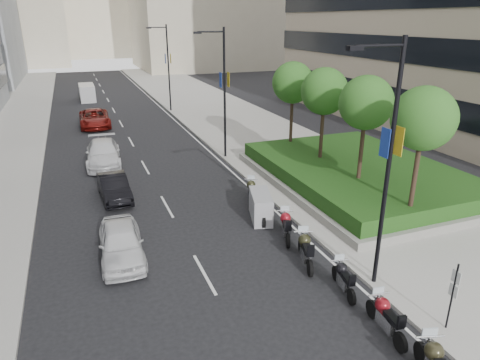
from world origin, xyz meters
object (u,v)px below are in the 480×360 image
lamp_post_2 (167,64)px  car_a (121,243)px  motorcycle_2 (343,278)px  delivery_van (87,93)px  motorcycle_4 (286,226)px  motorcycle_1 (386,317)px  lamp_post_1 (222,88)px  motorcycle_5 (261,207)px  car_c (103,153)px  motorcycle_6 (251,191)px  car_d (95,118)px  motorcycle_3 (306,250)px  lamp_post_0 (386,158)px  car_b (114,187)px  parking_sign (453,293)px

lamp_post_2 → car_a: (-8.51, -29.60, -4.32)m
motorcycle_2 → delivery_van: (-6.79, 45.33, 0.34)m
lamp_post_2 → motorcycle_4: lamp_post_2 is taller
motorcycle_2 → motorcycle_1: bearing=-168.7°
lamp_post_1 → motorcycle_5: bearing=-98.7°
lamp_post_2 → motorcycle_1: bearing=-91.9°
motorcycle_4 → car_c: size_ratio=0.40×
motorcycle_6 → car_a: size_ratio=0.49×
car_a → car_d: car_d is taller
motorcycle_3 → motorcycle_5: bearing=17.6°
car_c → car_d: size_ratio=0.95×
car_a → motorcycle_4: bearing=-4.4°
lamp_post_0 → motorcycle_6: 10.15m
car_a → car_b: bearing=89.3°
motorcycle_3 → car_b: size_ratio=0.57×
lamp_post_1 → motorcycle_2: (-1.18, -16.92, -4.51)m
parking_sign → motorcycle_6: (-1.79, 12.04, -0.85)m
lamp_post_0 → motorcycle_6: (-1.14, 9.04, -4.46)m
motorcycle_3 → car_a: car_a is taller
lamp_post_0 → motorcycle_3: 5.20m
motorcycle_4 → motorcycle_6: (0.15, 4.51, -0.01)m
motorcycle_4 → motorcycle_5: 2.24m
car_a → car_d: 25.20m
motorcycle_1 → car_a: car_a is taller
lamp_post_1 → car_b: bearing=-149.0°
lamp_post_1 → motorcycle_4: size_ratio=4.07×
motorcycle_5 → motorcycle_6: size_ratio=1.15×
car_c → car_d: car_d is taller
parking_sign → motorcycle_2: (-1.84, 3.08, -0.90)m
lamp_post_2 → motorcycle_2: (-1.18, -34.92, -4.51)m
lamp_post_0 → delivery_van: 46.29m
motorcycle_3 → motorcycle_4: 2.28m
parking_sign → car_b: 17.50m
motorcycle_3 → car_a: bearing=83.0°
motorcycle_1 → motorcycle_4: motorcycle_4 is taller
lamp_post_0 → motorcycle_3: lamp_post_0 is taller
delivery_van → parking_sign: bearing=-80.1°
lamp_post_1 → parking_sign: bearing=-88.1°
motorcycle_3 → motorcycle_5: motorcycle_5 is taller
car_b → car_c: bearing=87.6°
lamp_post_2 → motorcycle_3: size_ratio=3.83×
lamp_post_2 → parking_sign: size_ratio=3.60×
motorcycle_1 → motorcycle_3: bearing=11.3°
lamp_post_1 → motorcycle_6: (-1.14, -7.96, -4.46)m
car_c → car_d: 11.86m
delivery_van → motorcycle_3: bearing=-81.7°
motorcycle_4 → car_d: bearing=34.7°
lamp_post_2 → motorcycle_5: size_ratio=3.67×
lamp_post_1 → lamp_post_2: size_ratio=1.00×
parking_sign → motorcycle_2: size_ratio=1.20×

